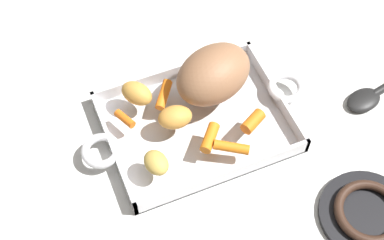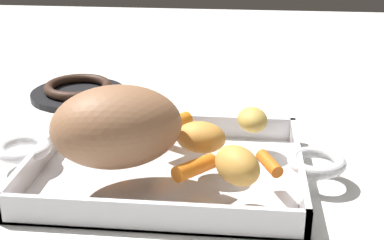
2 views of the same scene
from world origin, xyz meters
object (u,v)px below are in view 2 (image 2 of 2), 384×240
at_px(pork_roast, 117,127).
at_px(stove_burner_rear, 78,91).
at_px(potato_golden_small, 237,165).
at_px(baby_carrot_southwest, 195,167).
at_px(baby_carrot_northwest, 110,121).
at_px(baby_carrot_short, 172,124).
at_px(baby_carrot_southeast, 156,116).
at_px(potato_near_roast, 252,120).
at_px(potato_whole, 201,138).
at_px(baby_carrot_center_left, 269,163).
at_px(roasting_dish, 167,168).

relative_size(pork_roast, stove_burner_rear, 0.92).
bearing_deg(potato_golden_small, stove_burner_rear, -50.90).
distance_m(baby_carrot_southwest, stove_burner_rear, 0.41).
relative_size(baby_carrot_southwest, stove_burner_rear, 0.36).
bearing_deg(baby_carrot_northwest, pork_roast, 109.14).
xyz_separation_m(baby_carrot_northwest, baby_carrot_southwest, (-0.12, 0.12, -0.00)).
relative_size(baby_carrot_southwest, baby_carrot_short, 1.05).
relative_size(pork_roast, potato_golden_small, 2.44).
bearing_deg(baby_carrot_short, stove_burner_rear, -48.15).
bearing_deg(baby_carrot_southeast, baby_carrot_short, 130.46).
bearing_deg(baby_carrot_northwest, baby_carrot_short, -179.34).
bearing_deg(baby_carrot_southeast, potato_near_roast, 172.61).
bearing_deg(baby_carrot_northwest, baby_carrot_southeast, -150.50).
relative_size(potato_whole, potato_near_roast, 1.21).
height_order(pork_roast, potato_golden_small, pork_roast).
height_order(baby_carrot_southwest, potato_whole, potato_whole).
distance_m(baby_carrot_southeast, potato_golden_small, 0.20).
height_order(pork_roast, potato_whole, pork_roast).
distance_m(baby_carrot_southeast, baby_carrot_center_left, 0.20).
height_order(roasting_dish, potato_whole, potato_whole).
height_order(pork_roast, baby_carrot_short, pork_roast).
bearing_deg(baby_carrot_southwest, baby_carrot_southeast, -65.43).
xyz_separation_m(roasting_dish, baby_carrot_short, (0.00, -0.06, 0.04)).
bearing_deg(potato_golden_small, roasting_dish, -39.90).
xyz_separation_m(pork_roast, baby_carrot_southwest, (-0.09, 0.02, -0.04)).
bearing_deg(baby_carrot_short, potato_golden_small, 124.03).
height_order(roasting_dish, potato_near_roast, potato_near_roast).
bearing_deg(baby_carrot_southwest, roasting_dish, -55.74).
height_order(baby_carrot_center_left, potato_golden_small, potato_golden_small).
relative_size(baby_carrot_center_left, potato_whole, 0.69).
bearing_deg(pork_roast, potato_whole, -156.30).
distance_m(roasting_dish, potato_near_roast, 0.13).
bearing_deg(baby_carrot_short, baby_carrot_southwest, 109.42).
bearing_deg(potato_golden_small, potato_near_roast, -96.44).
relative_size(roasting_dish, baby_carrot_southeast, 7.02).
relative_size(roasting_dish, potato_whole, 7.09).
bearing_deg(baby_carrot_southeast, pork_roast, 80.35).
height_order(baby_carrot_southeast, stove_burner_rear, baby_carrot_southeast).
xyz_separation_m(roasting_dish, potato_whole, (-0.04, 0.00, 0.04)).
height_order(baby_carrot_short, potato_near_roast, potato_near_roast).
xyz_separation_m(baby_carrot_short, potato_near_roast, (-0.10, -0.01, 0.01)).
xyz_separation_m(roasting_dish, baby_carrot_southwest, (-0.04, 0.06, 0.03)).
distance_m(pork_roast, baby_carrot_northwest, 0.11).
bearing_deg(potato_near_roast, baby_carrot_short, 7.66).
xyz_separation_m(baby_carrot_southwest, baby_carrot_short, (0.04, -0.12, 0.00)).
relative_size(baby_carrot_southwest, baby_carrot_center_left, 1.37).
distance_m(baby_carrot_southwest, potato_whole, 0.06).
distance_m(baby_carrot_northwest, potato_golden_small, 0.21).
height_order(baby_carrot_southwest, baby_carrot_center_left, baby_carrot_southwest).
xyz_separation_m(baby_carrot_northwest, baby_carrot_short, (-0.08, -0.00, -0.00)).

